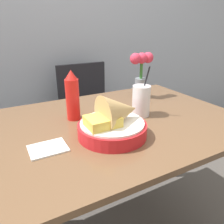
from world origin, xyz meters
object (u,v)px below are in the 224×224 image
at_px(chair_far_window, 87,109).
at_px(ketchup_bottle, 72,96).
at_px(drink_cup, 141,102).
at_px(flower_vase, 141,71).
at_px(food_basket, 115,121).

height_order(chair_far_window, ketchup_bottle, ketchup_bottle).
distance_m(chair_far_window, drink_cup, 0.83).
relative_size(drink_cup, flower_vase, 0.91).
distance_m(ketchup_bottle, flower_vase, 0.47).
bearing_deg(food_basket, chair_far_window, 74.98).
distance_m(chair_far_window, flower_vase, 0.68).
bearing_deg(chair_far_window, flower_vase, -76.68).
bearing_deg(food_basket, drink_cup, 29.66).
xyz_separation_m(ketchup_bottle, drink_cup, (0.30, -0.11, -0.04)).
xyz_separation_m(food_basket, flower_vase, (0.37, 0.35, 0.10)).
height_order(food_basket, drink_cup, drink_cup).
xyz_separation_m(chair_far_window, drink_cup, (-0.03, -0.77, 0.31)).
bearing_deg(drink_cup, chair_far_window, 87.78).
bearing_deg(flower_vase, chair_far_window, 103.32).
height_order(chair_far_window, food_basket, food_basket).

